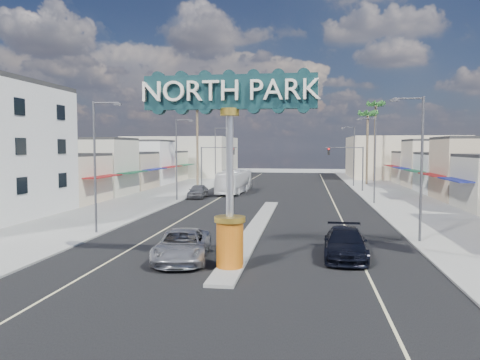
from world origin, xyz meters
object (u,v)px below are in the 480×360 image
(traffic_signal_left, at_px, (214,159))
(traffic_signal_right, at_px, (349,160))
(streetlight_l_near, at_px, (97,160))
(streetlight_l_far, at_px, (216,153))
(palm_left_far, at_px, (197,111))
(car_parked_left, at_px, (198,191))
(streetlight_l_mid, at_px, (178,155))
(streetlight_r_near, at_px, (419,161))
(streetlight_r_far, at_px, (353,153))
(palm_right_mid, at_px, (368,117))
(suv_right, at_px, (345,243))
(city_bus, at_px, (234,182))
(gateway_sign, at_px, (230,147))
(suv_left, at_px, (182,245))
(streetlight_r_mid, at_px, (373,156))
(palm_right_far, at_px, (376,109))

(traffic_signal_left, xyz_separation_m, traffic_signal_right, (18.37, 0.00, 0.00))
(streetlight_l_near, distance_m, streetlight_l_far, 42.00)
(palm_left_far, distance_m, car_parked_left, 20.19)
(streetlight_l_mid, xyz_separation_m, streetlight_r_near, (20.87, -20.00, 0.00))
(palm_left_far, bearing_deg, streetlight_r_far, 4.88)
(palm_left_far, height_order, palm_right_mid, palm_left_far)
(suv_right, relative_size, city_bus, 0.51)
(gateway_sign, height_order, city_bus, gateway_sign)
(traffic_signal_right, xyz_separation_m, suv_left, (-11.96, -40.47, -3.47))
(traffic_signal_left, distance_m, suv_right, 41.62)
(gateway_sign, height_order, traffic_signal_right, gateway_sign)
(palm_right_mid, bearing_deg, streetlight_r_mid, -95.64)
(streetlight_l_mid, distance_m, palm_right_far, 41.53)
(gateway_sign, height_order, streetlight_l_far, gateway_sign)
(streetlight_r_mid, bearing_deg, streetlight_l_far, 133.48)
(suv_left, xyz_separation_m, car_parked_left, (-6.23, 29.82, 0.00))
(streetlight_r_near, bearing_deg, traffic_signal_right, 92.10)
(streetlight_r_near, height_order, palm_left_far, palm_left_far)
(streetlight_r_mid, bearing_deg, streetlight_r_far, 90.00)
(palm_right_mid, distance_m, palm_right_far, 6.57)
(streetlight_r_near, distance_m, suv_right, 7.92)
(streetlight_r_near, distance_m, streetlight_r_mid, 20.00)
(palm_right_mid, bearing_deg, palm_right_far, 71.57)
(streetlight_r_mid, distance_m, palm_left_far, 31.47)
(streetlight_l_near, bearing_deg, streetlight_r_far, 63.58)
(suv_left, bearing_deg, streetlight_l_near, 132.22)
(streetlight_r_mid, height_order, city_bus, streetlight_r_mid)
(streetlight_r_near, distance_m, city_bus, 33.88)
(streetlight_l_near, relative_size, city_bus, 0.83)
(traffic_signal_right, distance_m, streetlight_r_near, 34.03)
(streetlight_r_far, bearing_deg, suv_right, -95.78)
(streetlight_l_far, xyz_separation_m, streetlight_r_near, (20.87, -42.00, 0.00))
(traffic_signal_right, distance_m, palm_right_mid, 14.10)
(gateway_sign, relative_size, suv_left, 1.59)
(palm_left_far, bearing_deg, streetlight_l_near, -86.33)
(streetlight_r_near, bearing_deg, suv_right, -135.09)
(streetlight_l_mid, bearing_deg, streetlight_r_far, 46.52)
(city_bus, bearing_deg, palm_left_far, 128.88)
(traffic_signal_right, height_order, streetlight_l_mid, streetlight_l_mid)
(palm_right_far, bearing_deg, streetlight_r_mid, -98.12)
(suv_right, height_order, city_bus, city_bus)
(traffic_signal_left, height_order, palm_left_far, palm_left_far)
(streetlight_l_near, xyz_separation_m, suv_left, (7.66, -6.47, -4.26))
(streetlight_l_near, bearing_deg, palm_left_far, 93.67)
(palm_left_far, relative_size, suv_left, 2.27)
(streetlight_l_mid, bearing_deg, gateway_sign, -69.58)
(suv_left, xyz_separation_m, city_bus, (-2.89, 36.07, 0.70))
(gateway_sign, xyz_separation_m, streetlight_l_far, (-10.43, 50.02, -0.86))
(gateway_sign, bearing_deg, streetlight_l_far, 101.78)
(traffic_signal_right, xyz_separation_m, streetlight_r_far, (1.25, 8.01, 0.79))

